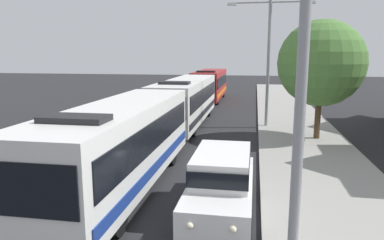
{
  "coord_description": "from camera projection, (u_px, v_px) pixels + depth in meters",
  "views": [
    {
      "loc": [
        3.3,
        -1.28,
        4.8
      ],
      "look_at": [
        0.17,
        16.56,
        1.44
      ],
      "focal_mm": 33.6,
      "sensor_mm": 36.0,
      "label": 1
    }
  ],
  "objects": [
    {
      "name": "bus_lead",
      "position": [
        122.0,
        142.0,
        12.74
      ],
      "size": [
        2.58,
        10.87,
        3.21
      ],
      "color": "silver",
      "rests_on": "ground_plane"
    },
    {
      "name": "bus_second_in_line",
      "position": [
        186.0,
        100.0,
        24.59
      ],
      "size": [
        2.58,
        12.2,
        3.21
      ],
      "color": "silver",
      "rests_on": "ground_plane"
    },
    {
      "name": "bus_middle",
      "position": [
        210.0,
        84.0,
        37.29
      ],
      "size": [
        2.58,
        10.63,
        3.21
      ],
      "color": "maroon",
      "rests_on": "ground_plane"
    },
    {
      "name": "white_suv",
      "position": [
        222.0,
        180.0,
        10.82
      ],
      "size": [
        1.86,
        5.07,
        1.9
      ],
      "color": "white",
      "rests_on": "ground_plane"
    },
    {
      "name": "streetlamp_near",
      "position": [
        305.0,
        24.0,
        6.06
      ],
      "size": [
        5.1,
        0.28,
        8.5
      ],
      "color": "gray",
      "rests_on": "sidewalk"
    },
    {
      "name": "streetlamp_mid",
      "position": [
        269.0,
        50.0,
        22.73
      ],
      "size": [
        5.33,
        0.28,
        7.99
      ],
      "color": "gray",
      "rests_on": "sidewalk"
    },
    {
      "name": "roadside_tree",
      "position": [
        321.0,
        63.0,
        19.32
      ],
      "size": [
        4.65,
        4.65,
        6.47
      ],
      "color": "#4C3823",
      "rests_on": "sidewalk"
    }
  ]
}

